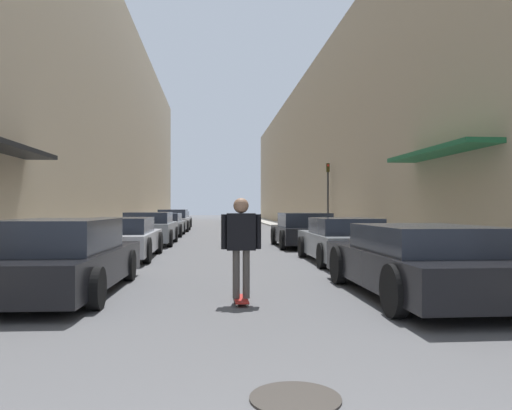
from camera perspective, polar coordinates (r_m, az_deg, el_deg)
name	(u,v)px	position (r m, az deg, el deg)	size (l,w,h in m)	color
ground	(221,235)	(26.81, -4.05, -3.41)	(139.26, 139.26, 0.00)	#515154
curb_strip_left	(144,229)	(33.42, -12.71, -2.69)	(1.80, 63.30, 0.12)	#A3A099
curb_strip_right	(293,228)	(33.55, 4.22, -2.68)	(1.80, 63.30, 0.12)	#A3A099
building_row_left	(99,121)	(34.37, -17.55, 9.11)	(4.90, 63.30, 14.14)	tan
building_row_right	(335,151)	(34.32, 9.03, 6.15)	(4.90, 63.30, 10.62)	tan
parked_car_left_0	(63,258)	(9.01, -21.23, -5.70)	(1.90, 4.66, 1.26)	black
parked_car_left_1	(122,238)	(14.81, -15.02, -3.67)	(1.94, 4.71, 1.17)	#B7B7BC
parked_car_left_2	(150,229)	(20.08, -12.06, -2.66)	(1.99, 4.36, 1.27)	gray
parked_car_left_3	(165,225)	(26.03, -10.36, -2.23)	(1.89, 4.56, 1.17)	gray
parked_car_left_4	(173,221)	(31.29, -9.42, -1.78)	(2.00, 4.05, 1.34)	#B7B7BC
parked_car_left_5	(177,220)	(36.44, -9.06, -1.67)	(2.06, 3.94, 1.17)	#232326
parked_car_right_0	(420,261)	(8.53, 18.21, -6.12)	(2.08, 4.76, 1.17)	black
parked_car_right_1	(343,241)	(13.50, 9.89, -4.02)	(1.86, 4.33, 1.18)	gray
parked_car_right_2	(303,230)	(18.55, 5.44, -2.90)	(2.05, 4.16, 1.26)	black
skateboarder	(241,239)	(7.60, -1.70, -3.86)	(0.61, 0.78, 1.60)	#B2231E
manhole_cover	(295,398)	(4.06, 4.51, -21.16)	(0.70, 0.70, 0.02)	#332D28
traffic_light	(328,190)	(26.09, 8.22, 1.68)	(0.16, 0.22, 3.63)	#2D2D2D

